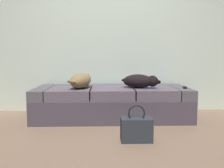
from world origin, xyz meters
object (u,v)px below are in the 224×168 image
at_px(tv_remote, 185,87).
at_px(handbag, 136,129).
at_px(dog_dark, 140,81).
at_px(dog_tan, 81,81).
at_px(couch, 112,103).

bearing_deg(tv_remote, handbag, -120.28).
bearing_deg(dog_dark, dog_tan, 177.97).
xyz_separation_m(dog_tan, dog_dark, (0.81, -0.03, -0.01)).
distance_m(dog_tan, dog_dark, 0.81).
height_order(couch, dog_dark, dog_dark).
bearing_deg(dog_dark, handbag, -100.82).
xyz_separation_m(dog_tan, handbag, (0.64, -0.89, -0.41)).
distance_m(dog_dark, handbag, 0.97).
height_order(dog_dark, tv_remote, dog_dark).
bearing_deg(dog_dark, tv_remote, -3.50).
bearing_deg(dog_tan, tv_remote, -2.65).
relative_size(dog_dark, handbag, 1.43).
bearing_deg(tv_remote, dog_dark, -171.11).
xyz_separation_m(dog_dark, tv_remote, (0.60, -0.04, -0.08)).
distance_m(couch, handbag, 1.00).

